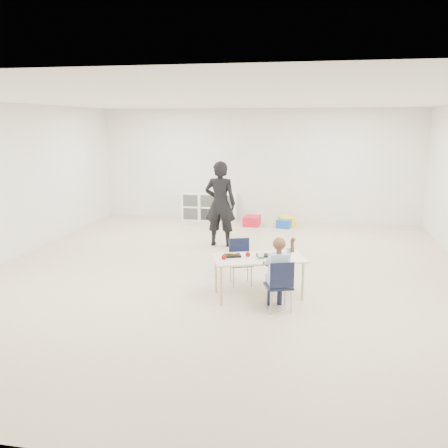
% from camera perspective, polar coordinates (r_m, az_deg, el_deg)
% --- Properties ---
extents(room, '(9.00, 9.02, 2.80)m').
position_cam_1_polar(room, '(7.57, 0.15, 4.10)').
color(room, beige).
rests_on(room, ground).
extents(table, '(1.42, 1.03, 0.58)m').
position_cam_1_polar(table, '(6.84, 4.14, -6.32)').
color(table, '#F9E5C7').
rests_on(table, ground).
extents(chair_near, '(0.43, 0.41, 0.70)m').
position_cam_1_polar(chair_near, '(6.37, 6.58, -7.29)').
color(chair_near, '#111633').
rests_on(chair_near, ground).
extents(chair_far, '(0.43, 0.41, 0.70)m').
position_cam_1_polar(chair_far, '(7.30, 2.04, -4.66)').
color(chair_far, '#111633').
rests_on(chair_far, ground).
extents(child, '(0.60, 0.60, 1.11)m').
position_cam_1_polar(child, '(6.30, 6.63, -5.55)').
color(child, '#B6D5F7').
rests_on(child, chair_near).
extents(lunch_tray_near, '(0.26, 0.22, 0.03)m').
position_cam_1_polar(lunch_tray_near, '(6.80, 4.92, -3.78)').
color(lunch_tray_near, black).
rests_on(lunch_tray_near, table).
extents(lunch_tray_far, '(0.26, 0.22, 0.03)m').
position_cam_1_polar(lunch_tray_far, '(6.77, 1.04, -3.81)').
color(lunch_tray_far, black).
rests_on(lunch_tray_far, table).
extents(milk_carton, '(0.09, 0.09, 0.10)m').
position_cam_1_polar(milk_carton, '(6.65, 4.44, -3.81)').
color(milk_carton, white).
rests_on(milk_carton, table).
extents(bread_roll, '(0.09, 0.09, 0.07)m').
position_cam_1_polar(bread_roll, '(6.73, 6.68, -3.82)').
color(bread_roll, tan).
rests_on(bread_roll, table).
extents(apple_near, '(0.07, 0.07, 0.07)m').
position_cam_1_polar(apple_near, '(6.76, 2.89, -3.66)').
color(apple_near, maroon).
rests_on(apple_near, table).
extents(apple_far, '(0.07, 0.07, 0.07)m').
position_cam_1_polar(apple_far, '(6.62, -0.01, -4.00)').
color(apple_far, maroon).
rests_on(apple_far, table).
extents(cubby_shelf, '(1.40, 0.40, 0.70)m').
position_cam_1_polar(cubby_shelf, '(12.12, -1.76, 2.11)').
color(cubby_shelf, white).
rests_on(cubby_shelf, ground).
extents(adult, '(0.63, 0.42, 1.72)m').
position_cam_1_polar(adult, '(9.49, -0.46, 2.44)').
color(adult, black).
rests_on(adult, ground).
extents(bin_red, '(0.40, 0.50, 0.23)m').
position_cam_1_polar(bin_red, '(11.52, 3.38, 0.39)').
color(bin_red, red).
rests_on(bin_red, ground).
extents(bin_yellow, '(0.45, 0.53, 0.22)m').
position_cam_1_polar(bin_yellow, '(11.61, 7.55, 0.36)').
color(bin_yellow, yellow).
rests_on(bin_yellow, ground).
extents(bin_blue, '(0.39, 0.47, 0.20)m').
position_cam_1_polar(bin_blue, '(11.40, 7.32, 0.10)').
color(bin_blue, '#164BAA').
rests_on(bin_blue, ground).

